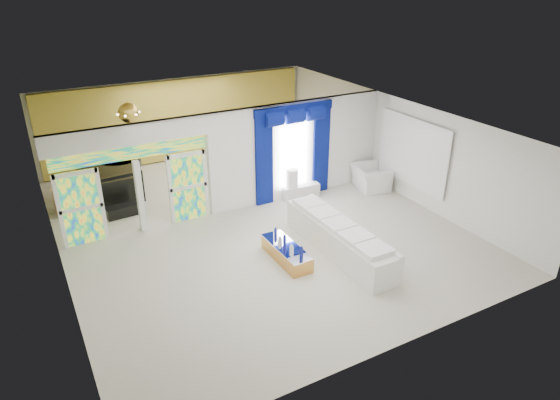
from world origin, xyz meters
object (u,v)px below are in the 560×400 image
coffee_table (286,253)px  armchair (370,178)px  white_sofa (339,239)px  grand_piano (110,181)px  console_table (300,191)px

coffee_table → armchair: size_ratio=1.41×
white_sofa → grand_piano: (-4.32, 6.29, 0.14)m
white_sofa → grand_piano: 7.63m
console_table → white_sofa: bearing=-104.5°
white_sofa → console_table: white_sofa is taller
console_table → grand_piano: bearing=150.3°
coffee_table → grand_piano: (-2.97, 5.99, 0.32)m
armchair → white_sofa: bearing=142.9°
white_sofa → armchair: bearing=41.5°
white_sofa → grand_piano: bearing=124.7°
white_sofa → coffee_table: bearing=167.7°
armchair → console_table: bearing=88.5°
console_table → armchair: size_ratio=1.03×
armchair → grand_piano: size_ratio=0.59×
coffee_table → console_table: (2.21, 3.04, 0.02)m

